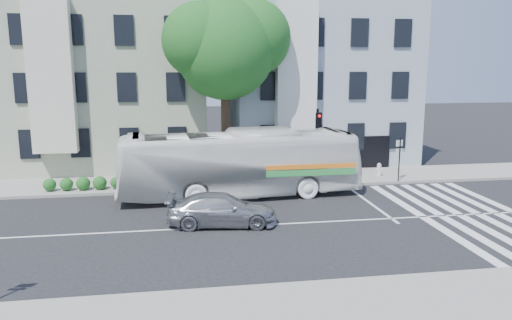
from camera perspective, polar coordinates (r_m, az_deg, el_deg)
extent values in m
plane|color=black|center=(21.30, -1.11, -7.53)|extent=(120.00, 120.00, 0.00)
cube|color=gray|center=(28.92, -3.29, -2.39)|extent=(80.00, 4.00, 0.15)
cube|color=gray|center=(14.02, 3.60, -17.55)|extent=(80.00, 4.00, 0.15)
cube|color=#A4AD91|center=(35.28, -16.08, 8.52)|extent=(12.00, 10.00, 11.00)
cube|color=#94A6B1|center=(36.36, 6.66, 8.94)|extent=(12.00, 10.00, 11.00)
cylinder|color=#2D2116|center=(28.94, -3.45, 2.70)|extent=(0.56, 0.56, 5.20)
sphere|color=#184C1B|center=(28.64, -3.56, 12.45)|extent=(5.60, 5.60, 5.60)
sphere|color=#184C1B|center=(29.26, -0.44, 13.81)|extent=(4.40, 4.40, 4.40)
sphere|color=#184C1B|center=(28.26, -6.42, 13.44)|extent=(4.20, 4.20, 4.20)
sphere|color=#184C1B|center=(29.96, -3.24, 15.65)|extent=(3.80, 3.80, 3.80)
sphere|color=#184C1B|center=(29.18, -4.84, 10.44)|extent=(3.40, 3.40, 3.40)
imported|color=white|center=(25.57, -1.89, -0.38)|extent=(3.71, 12.55, 3.45)
imported|color=#ACAEB3|center=(21.27, -3.93, -5.67)|extent=(2.39, 4.82, 1.35)
cylinder|color=black|center=(28.00, 6.96, 1.44)|extent=(0.14, 0.14, 4.31)
cube|color=black|center=(27.55, 7.18, 4.51)|extent=(0.32, 0.27, 0.87)
sphere|color=red|center=(27.40, 7.26, 5.01)|extent=(0.16, 0.16, 0.16)
cylinder|color=white|center=(27.78, 7.07, 2.43)|extent=(0.45, 0.10, 0.45)
cylinder|color=silver|center=(30.53, 13.87, -1.22)|extent=(0.26, 0.26, 0.65)
sphere|color=silver|center=(30.45, 13.90, -0.56)|extent=(0.24, 0.24, 0.24)
cylinder|color=silver|center=(30.51, 13.88, -1.06)|extent=(0.45, 0.19, 0.15)
cylinder|color=black|center=(29.41, 16.06, 0.08)|extent=(0.07, 0.07, 2.53)
cube|color=white|center=(29.35, 16.08, 1.86)|extent=(0.45, 0.17, 0.35)
cube|color=white|center=(29.41, 16.03, 1.09)|extent=(0.45, 0.17, 0.18)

